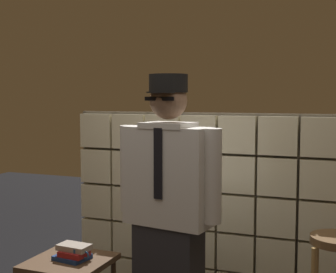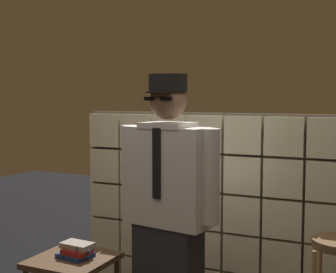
% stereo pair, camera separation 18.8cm
% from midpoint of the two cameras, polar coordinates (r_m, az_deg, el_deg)
% --- Properties ---
extents(glass_block_wall, '(2.17, 0.10, 1.56)m').
position_cam_midpoint_polar(glass_block_wall, '(3.85, 2.37, -8.79)').
color(glass_block_wall, beige).
rests_on(glass_block_wall, ground).
extents(standing_person, '(0.72, 0.34, 1.80)m').
position_cam_midpoint_polar(standing_person, '(3.01, -1.77, -9.15)').
color(standing_person, '#28282D').
rests_on(standing_person, ground).
extents(side_table, '(0.52, 0.52, 0.56)m').
position_cam_midpoint_polar(side_table, '(3.44, -13.35, -15.40)').
color(side_table, '#513823').
rests_on(side_table, ground).
extents(book_stack, '(0.25, 0.21, 0.10)m').
position_cam_midpoint_polar(book_stack, '(3.39, -12.90, -13.45)').
color(book_stack, navy).
rests_on(book_stack, side_table).
extents(coffee_mug, '(0.13, 0.08, 0.09)m').
position_cam_midpoint_polar(coffee_mug, '(3.35, -12.35, -13.72)').
color(coffee_mug, navy).
rests_on(coffee_mug, side_table).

